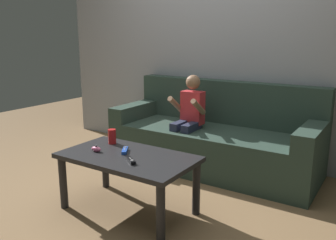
{
  "coord_description": "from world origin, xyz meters",
  "views": [
    {
      "loc": [
        1.73,
        -2.15,
        1.34
      ],
      "look_at": [
        0.05,
        0.43,
        0.6
      ],
      "focal_mm": 37.98,
      "sensor_mm": 36.0,
      "label": 1
    }
  ],
  "objects": [
    {
      "name": "soda_can",
      "position": [
        -0.21,
        -0.02,
        0.52
      ],
      "size": [
        0.07,
        0.07,
        0.12
      ],
      "primitive_type": "cylinder",
      "color": "red",
      "rests_on": "coffee_table"
    },
    {
      "name": "ground_plane",
      "position": [
        0.0,
        0.0,
        0.0
      ],
      "size": [
        8.27,
        8.27,
        0.0
      ],
      "primitive_type": "plane",
      "color": "olive"
    },
    {
      "name": "game_remote_blue_near_edge",
      "position": [
        0.02,
        -0.14,
        0.47
      ],
      "size": [
        0.11,
        0.14,
        0.03
      ],
      "color": "blue",
      "rests_on": "coffee_table"
    },
    {
      "name": "nunchuk_pink",
      "position": [
        -0.17,
        -0.25,
        0.48
      ],
      "size": [
        0.09,
        0.05,
        0.05
      ],
      "color": "pink",
      "rests_on": "coffee_table"
    },
    {
      "name": "wall_back",
      "position": [
        0.0,
        1.43,
        1.25
      ],
      "size": [
        4.14,
        0.05,
        2.5
      ],
      "primitive_type": "cube",
      "color": "#999EA8",
      "rests_on": "ground"
    },
    {
      "name": "couch",
      "position": [
        0.23,
        1.04,
        0.3
      ],
      "size": [
        2.08,
        0.8,
        0.87
      ],
      "color": "#2D4238",
      "rests_on": "ground"
    },
    {
      "name": "coffee_table",
      "position": [
        0.09,
        -0.18,
        0.39
      ],
      "size": [
        1.03,
        0.58,
        0.46
      ],
      "color": "#232326",
      "rests_on": "ground"
    },
    {
      "name": "person_seated_on_couch",
      "position": [
        0.01,
        0.86,
        0.55
      ],
      "size": [
        0.31,
        0.38,
        0.96
      ],
      "color": "#282D47",
      "rests_on": "ground"
    },
    {
      "name": "game_remote_black_far_corner",
      "position": [
        0.2,
        -0.29,
        0.47
      ],
      "size": [
        0.14,
        0.11,
        0.03
      ],
      "color": "black",
      "rests_on": "coffee_table"
    }
  ]
}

